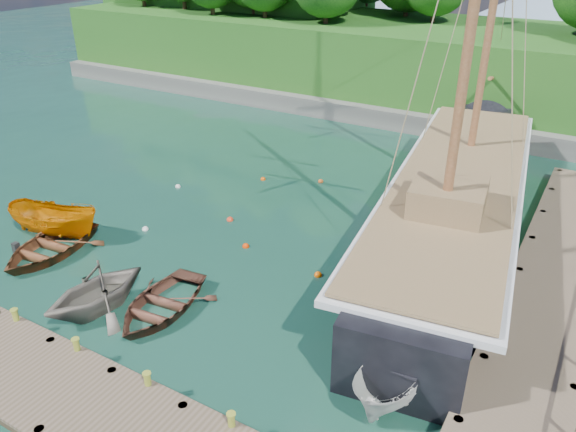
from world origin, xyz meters
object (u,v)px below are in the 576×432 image
at_px(rowboat_2, 161,311).
at_px(schooner, 454,210).
at_px(rowboat_1, 99,310).
at_px(motorboat_orange, 58,236).
at_px(cabin_boat_white, 399,394).
at_px(rowboat_0, 50,254).

xyz_separation_m(rowboat_2, schooner, (7.49, 11.22, 1.21)).
relative_size(rowboat_1, motorboat_orange, 0.86).
bearing_deg(rowboat_2, rowboat_1, -157.74).
bearing_deg(cabin_boat_white, rowboat_1, -164.75).
xyz_separation_m(rowboat_1, motorboat_orange, (-5.89, 3.00, 0.00)).
bearing_deg(rowboat_1, motorboat_orange, 163.39).
bearing_deg(schooner, cabin_boat_white, -89.71).
bearing_deg(rowboat_0, schooner, 30.86).
relative_size(rowboat_0, rowboat_2, 1.07).
relative_size(rowboat_2, schooner, 0.15).
relative_size(rowboat_1, rowboat_2, 0.90).
xyz_separation_m(rowboat_0, cabin_boat_white, (15.87, -0.16, 0.00)).
relative_size(rowboat_0, motorboat_orange, 1.02).
bearing_deg(rowboat_0, motorboat_orange, 124.20).
relative_size(rowboat_0, rowboat_1, 1.19).
distance_m(rowboat_1, motorboat_orange, 6.60).
bearing_deg(motorboat_orange, rowboat_2, -115.56).
bearing_deg(rowboat_1, schooner, 62.70).
height_order(motorboat_orange, cabin_boat_white, motorboat_orange).
height_order(rowboat_2, cabin_boat_white, cabin_boat_white).
xyz_separation_m(cabin_boat_white, schooner, (-1.48, 10.71, 1.21)).
bearing_deg(motorboat_orange, rowboat_1, -129.08).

